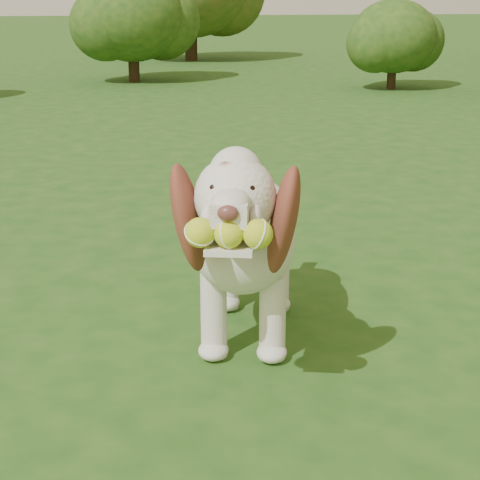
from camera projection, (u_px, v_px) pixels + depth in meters
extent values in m
plane|color=#1B4714|center=(328.00, 353.00, 3.15)|extent=(80.00, 80.00, 0.00)
ellipsoid|color=silver|center=(248.00, 232.00, 3.24)|extent=(0.53, 0.81, 0.40)
ellipsoid|color=silver|center=(243.00, 242.00, 2.95)|extent=(0.46, 0.46, 0.38)
ellipsoid|color=silver|center=(253.00, 217.00, 3.49)|extent=(0.42, 0.42, 0.35)
cylinder|color=silver|center=(239.00, 227.00, 2.78)|extent=(0.26, 0.34, 0.30)
sphere|color=silver|center=(235.00, 197.00, 2.60)|extent=(0.32, 0.32, 0.27)
sphere|color=silver|center=(236.00, 173.00, 2.60)|extent=(0.21, 0.21, 0.18)
cube|color=silver|center=(231.00, 211.00, 2.46)|extent=(0.14, 0.18, 0.07)
ellipsoid|color=#592D28|center=(228.00, 213.00, 2.37)|extent=(0.07, 0.05, 0.05)
cube|color=silver|center=(230.00, 246.00, 2.47)|extent=(0.18, 0.20, 0.02)
ellipsoid|color=brown|center=(188.00, 218.00, 2.65)|extent=(0.20, 0.25, 0.42)
ellipsoid|color=brown|center=(284.00, 221.00, 2.62)|extent=(0.18, 0.28, 0.42)
cylinder|color=silver|center=(255.00, 198.00, 3.62)|extent=(0.11, 0.20, 0.15)
cylinder|color=silver|center=(214.00, 315.00, 3.08)|extent=(0.12, 0.12, 0.34)
cylinder|color=silver|center=(272.00, 317.00, 3.06)|extent=(0.12, 0.12, 0.34)
cylinder|color=silver|center=(227.00, 272.00, 3.55)|extent=(0.12, 0.12, 0.34)
cylinder|color=silver|center=(278.00, 273.00, 3.53)|extent=(0.12, 0.12, 0.34)
sphere|color=#BAE827|center=(200.00, 233.00, 2.42)|extent=(0.11, 0.11, 0.09)
sphere|color=#BAE827|center=(229.00, 233.00, 2.41)|extent=(0.11, 0.11, 0.09)
sphere|color=#BAE827|center=(258.00, 234.00, 2.41)|extent=(0.11, 0.11, 0.09)
cylinder|color=#382314|center=(134.00, 64.00, 12.11)|extent=(0.17, 0.17, 0.53)
ellipsoid|color=#1C4314|center=(132.00, 15.00, 11.90)|extent=(1.59, 1.59, 1.36)
cylinder|color=#382314|center=(191.00, 40.00, 15.59)|extent=(0.24, 0.24, 0.77)
cylinder|color=#382314|center=(392.00, 75.00, 11.25)|extent=(0.12, 0.12, 0.40)
ellipsoid|color=#1C4314|center=(394.00, 36.00, 11.09)|extent=(1.19, 1.19, 1.01)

